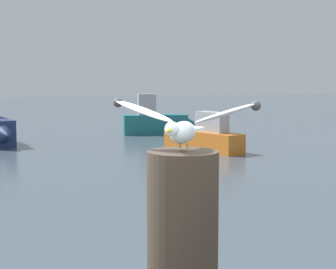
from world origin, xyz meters
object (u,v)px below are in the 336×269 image
(mooring_post, at_px, (183,257))
(boat_orange, at_px, (199,137))
(boat_teal, at_px, (158,122))
(seagull, at_px, (183,124))

(mooring_post, relative_size, boat_orange, 0.26)
(boat_orange, bearing_deg, boat_teal, 90.87)
(seagull, xyz_separation_m, boat_teal, (5.39, 21.29, -1.83))
(mooring_post, relative_size, seagull, 1.59)
(boat_orange, bearing_deg, mooring_post, -108.73)
(boat_orange, xyz_separation_m, boat_teal, (-0.08, 5.15, 0.10))
(seagull, distance_m, boat_teal, 22.04)
(boat_teal, bearing_deg, mooring_post, -104.22)
(seagull, bearing_deg, boat_teal, 75.78)
(mooring_post, xyz_separation_m, boat_orange, (5.47, 16.13, -1.32))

